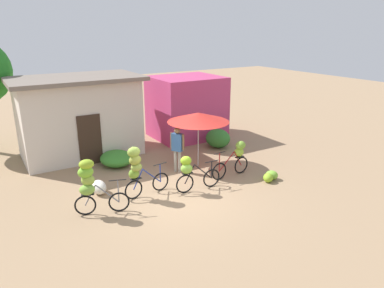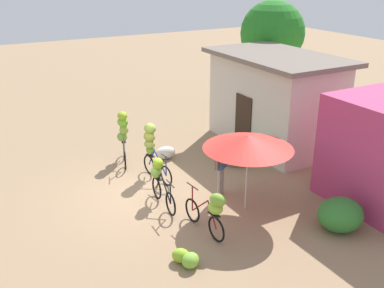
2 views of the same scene
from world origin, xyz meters
TOP-DOWN VIEW (x-y plane):
  - ground_plane at (0.00, 0.00)m, footprint 60.00×60.00m
  - building_low at (-1.50, 5.70)m, footprint 5.14×3.15m
  - shop_pink at (3.68, 5.69)m, footprint 3.20×2.80m
  - hedge_bush_front_left at (-0.71, 3.70)m, footprint 1.25×1.42m
  - hedge_bush_front_right at (4.01, 3.47)m, footprint 1.06×1.18m
  - market_umbrella at (2.01, 2.01)m, footprint 2.37×2.37m
  - bicycle_leftmost at (-2.69, 0.33)m, footprint 1.50×0.63m
  - bicycle_near_pile at (-1.09, 0.65)m, footprint 1.64×0.45m
  - bicycle_center_loaded at (0.55, 0.13)m, footprint 1.65×0.46m
  - bicycle_by_shop at (2.71, 0.50)m, footprint 1.70×0.45m
  - banana_pile_on_ground at (3.40, -0.58)m, footprint 0.81×0.65m
  - produce_sack at (-2.09, 1.58)m, footprint 0.47×0.72m
  - person_vendor at (1.00, 1.85)m, footprint 0.38×0.50m

SIDE VIEW (x-z plane):
  - ground_plane at x=0.00m, z-range 0.00..0.00m
  - banana_pile_on_ground at x=3.40m, z-range 0.00..0.33m
  - produce_sack at x=-2.09m, z-range 0.00..0.44m
  - hedge_bush_front_left at x=-0.71m, z-range 0.00..0.58m
  - hedge_bush_front_right at x=4.01m, z-range 0.00..0.83m
  - bicycle_center_loaded at x=0.55m, z-range 0.10..1.36m
  - bicycle_by_shop at x=2.71m, z-range 0.13..1.38m
  - bicycle_leftmost at x=-2.69m, z-range 0.17..1.86m
  - bicycle_near_pile at x=-1.09m, z-range 0.17..1.88m
  - person_vendor at x=1.00m, z-range 0.20..1.93m
  - shop_pink at x=3.68m, z-range 0.00..2.96m
  - building_low at x=-1.50m, z-range 0.02..3.33m
  - market_umbrella at x=2.01m, z-range 0.89..3.02m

